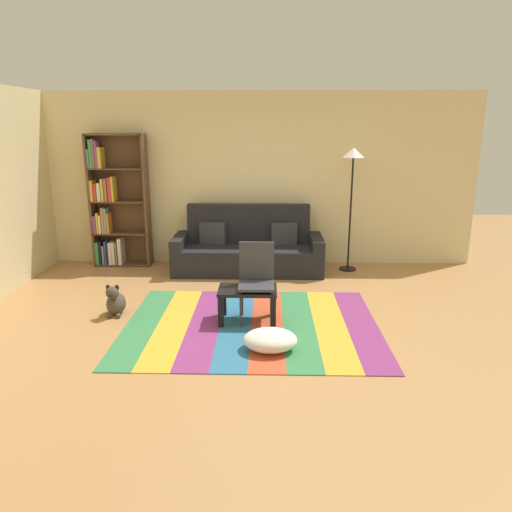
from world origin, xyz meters
TOP-DOWN VIEW (x-y plane):
  - ground_plane at (0.00, 0.00)m, footprint 14.00×14.00m
  - back_wall at (0.00, 2.55)m, footprint 6.80×0.10m
  - rug at (-0.05, -0.12)m, footprint 2.83×2.23m
  - couch at (-0.17, 2.02)m, footprint 2.26×0.80m
  - bookshelf at (-2.31, 2.31)m, footprint 0.90×0.28m
  - coffee_table at (-0.10, 0.00)m, footprint 0.66×0.43m
  - pouf at (0.16, -0.74)m, footprint 0.54×0.44m
  - dog at (-1.68, 0.17)m, footprint 0.22×0.35m
  - standing_lamp at (1.38, 2.11)m, footprint 0.32×0.32m
  - tv_remote at (-0.03, -0.03)m, footprint 0.12×0.15m
  - folding_chair at (0.00, 0.09)m, footprint 0.40×0.40m

SIDE VIEW (x-z plane):
  - ground_plane at x=0.00m, z-range 0.00..0.00m
  - rug at x=-0.05m, z-range 0.00..0.01m
  - pouf at x=0.16m, z-range 0.01..0.22m
  - dog at x=-1.68m, z-range -0.04..0.36m
  - coffee_table at x=-0.10m, z-range 0.12..0.51m
  - couch at x=-0.17m, z-range -0.16..0.84m
  - tv_remote at x=-0.03m, z-range 0.40..0.42m
  - folding_chair at x=0.00m, z-range 0.08..0.98m
  - bookshelf at x=-2.31m, z-range -0.08..1.99m
  - back_wall at x=0.00m, z-range 0.00..2.70m
  - standing_lamp at x=1.38m, z-range 0.63..2.49m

